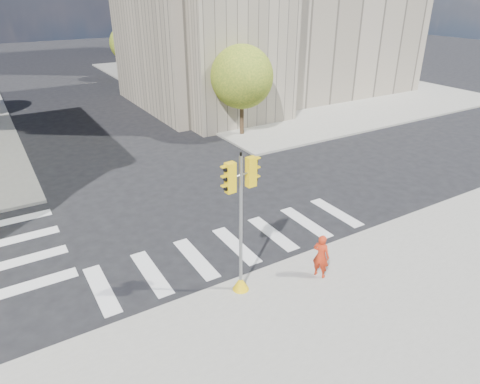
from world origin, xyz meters
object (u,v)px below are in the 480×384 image
lamp_far (151,42)px  photographer (321,256)px  lamp_near (219,60)px  traffic_signal (241,236)px

lamp_far → photographer: (-6.68, -33.43, -3.60)m
lamp_near → traffic_signal: bearing=-116.9°
traffic_signal → photographer: traffic_signal is taller
lamp_near → traffic_signal: lamp_near is taller
photographer → lamp_far: bearing=-35.6°
lamp_near → traffic_signal: 21.02m
lamp_far → traffic_signal: bearing=-106.2°
traffic_signal → photographer: 3.17m
traffic_signal → lamp_near: bearing=58.6°
lamp_near → photographer: (-6.68, -19.43, -3.60)m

